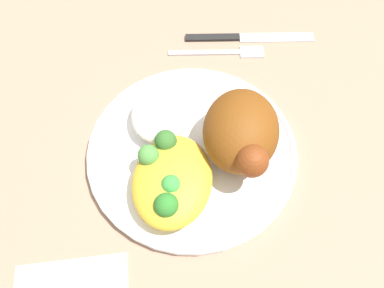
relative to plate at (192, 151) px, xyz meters
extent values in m
plane|color=#967660|center=(0.00, 0.00, -0.01)|extent=(2.00, 2.00, 0.00)
cylinder|color=white|center=(0.00, 0.00, 0.00)|extent=(0.25, 0.25, 0.01)
torus|color=white|center=(0.00, 0.00, 0.00)|extent=(0.25, 0.25, 0.01)
ellipsoid|color=brown|center=(-0.01, 0.05, 0.04)|extent=(0.11, 0.09, 0.07)
sphere|color=brown|center=(0.04, 0.07, 0.06)|extent=(0.04, 0.04, 0.04)
ellipsoid|color=white|center=(-0.03, -0.04, 0.02)|extent=(0.09, 0.07, 0.03)
ellipsoid|color=gold|center=(0.05, -0.02, 0.02)|extent=(0.12, 0.09, 0.03)
sphere|color=#4A8C3E|center=(0.03, -0.04, 0.04)|extent=(0.02, 0.02, 0.02)
sphere|color=#336B31|center=(0.07, -0.01, 0.03)|extent=(0.02, 0.02, 0.02)
sphere|color=#2C7628|center=(0.09, -0.02, 0.04)|extent=(0.03, 0.03, 0.03)
sphere|color=#336729|center=(0.01, -0.03, 0.04)|extent=(0.03, 0.03, 0.03)
sphere|color=green|center=(0.03, -0.04, 0.03)|extent=(0.02, 0.02, 0.02)
sphere|color=green|center=(0.06, -0.01, 0.04)|extent=(0.02, 0.02, 0.02)
cube|color=#B2B2B7|center=(-0.17, 0.00, 0.00)|extent=(0.02, 0.11, 0.01)
cube|color=#B2B2B7|center=(-0.18, 0.06, -0.01)|extent=(0.03, 0.04, 0.00)
cube|color=black|center=(-0.20, 0.01, 0.00)|extent=(0.02, 0.08, 0.01)
cube|color=#B2B2B7|center=(-0.21, 0.10, -0.01)|extent=(0.03, 0.11, 0.00)
camera|label=1|loc=(0.24, 0.03, 0.42)|focal=37.40mm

